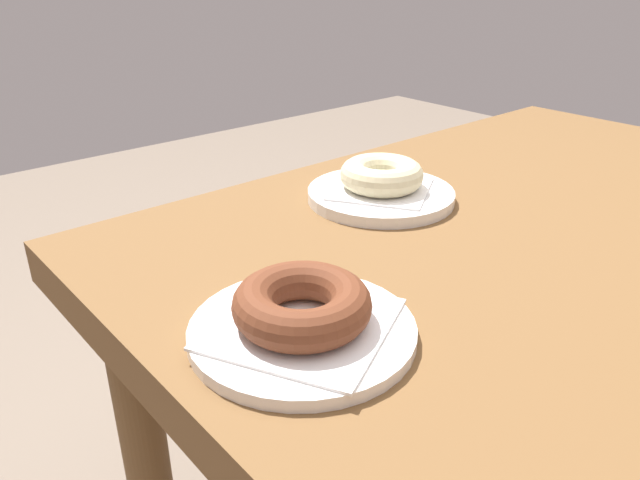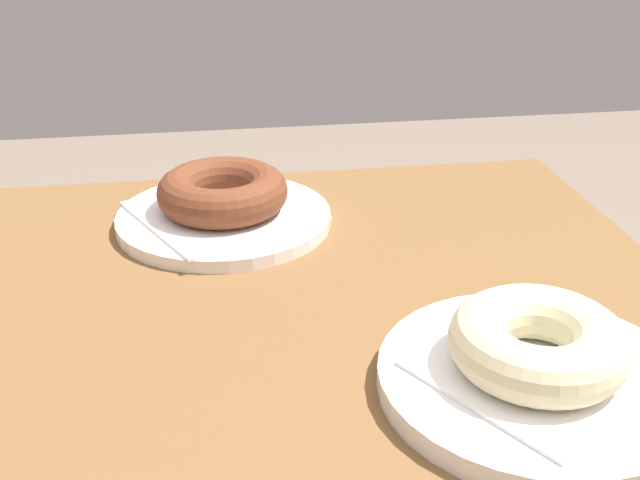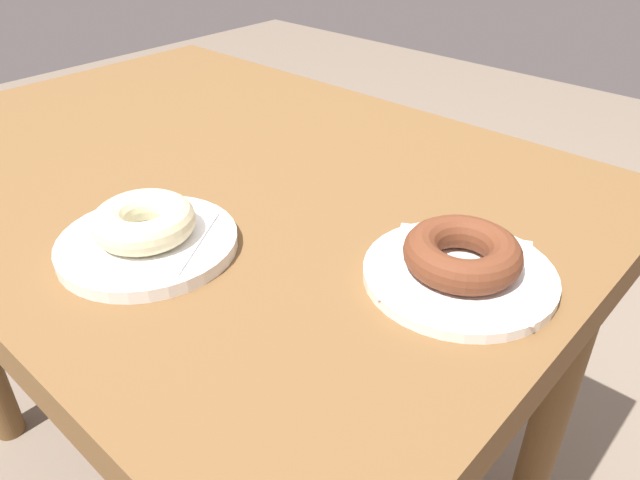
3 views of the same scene
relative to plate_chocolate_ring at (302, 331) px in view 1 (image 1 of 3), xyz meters
The scene contains 7 objects.
table 0.43m from the plate_chocolate_ring, ahead, with size 1.10×0.76×0.73m.
plate_chocolate_ring is the anchor object (origin of this frame).
napkin_chocolate_ring 0.01m from the plate_chocolate_ring, ahead, with size 0.15×0.15×0.00m, color white.
donut_chocolate_ring 0.03m from the plate_chocolate_ring, ahead, with size 0.12×0.12×0.04m, color brown.
plate_sugar_ring 0.35m from the plate_chocolate_ring, 32.60° to the left, with size 0.20×0.20×0.02m, color white.
napkin_sugar_ring 0.35m from the plate_chocolate_ring, 32.60° to the left, with size 0.13×0.13×0.00m, color white.
donut_sugar_ring 0.35m from the plate_chocolate_ring, 32.60° to the left, with size 0.11×0.11×0.04m, color beige.
Camera 1 is at (-0.71, -0.34, 1.03)m, focal length 33.99 mm.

